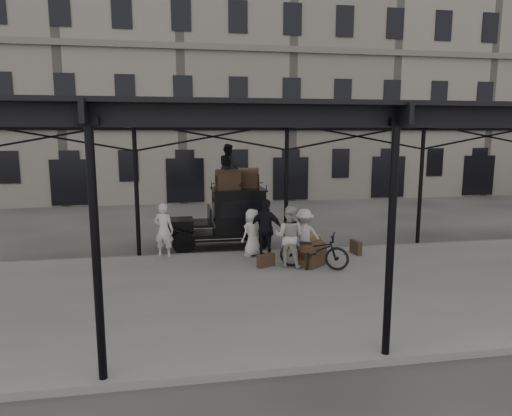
{
  "coord_description": "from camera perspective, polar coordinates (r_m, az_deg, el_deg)",
  "views": [
    {
      "loc": [
        -3.71,
        -13.13,
        4.17
      ],
      "look_at": [
        -1.13,
        1.6,
        1.7
      ],
      "focal_mm": 32.0,
      "sensor_mm": 36.0,
      "label": 1
    }
  ],
  "objects": [
    {
      "name": "steamer_trunk_roof_far",
      "position": [
        16.73,
        -1.16,
        3.59
      ],
      "size": [
        0.93,
        0.71,
        0.61
      ],
      "primitive_type": null,
      "rotation": [
        0.0,
        0.0,
        -0.27
      ],
      "color": "#4A3222",
      "rests_on": "taxi"
    },
    {
      "name": "porter_official",
      "position": [
        14.65,
        1.32,
        -2.65
      ],
      "size": [
        1.2,
        1.03,
        1.94
      ],
      "primitive_type": "imported",
      "rotation": [
        0.0,
        0.0,
        2.54
      ],
      "color": "black",
      "rests_on": "platform"
    },
    {
      "name": "wicker_hamper",
      "position": [
        16.07,
        6.97,
        -4.26
      ],
      "size": [
        0.67,
        0.55,
        0.5
      ],
      "primitive_type": "cube",
      "rotation": [
        0.0,
        0.0,
        -0.18
      ],
      "color": "olive",
      "rests_on": "platform"
    },
    {
      "name": "canopy",
      "position": [
        12.01,
        8.23,
        11.32
      ],
      "size": [
        22.5,
        9.0,
        4.74
      ],
      "color": "black",
      "rests_on": "ground"
    },
    {
      "name": "taxi",
      "position": [
        16.62,
        -3.32,
        -0.92
      ],
      "size": [
        3.65,
        1.55,
        2.18
      ],
      "color": "black",
      "rests_on": "ground"
    },
    {
      "name": "ground",
      "position": [
        14.27,
        5.63,
        -7.66
      ],
      "size": [
        120.0,
        120.0,
        0.0
      ],
      "primitive_type": "plane",
      "color": "#383533",
      "rests_on": "ground"
    },
    {
      "name": "suitcase_flat",
      "position": [
        13.9,
        1.25,
        -6.57
      ],
      "size": [
        0.6,
        0.4,
        0.4
      ],
      "primitive_type": "cube",
      "rotation": [
        0.0,
        0.0,
        0.46
      ],
      "color": "#4A3222",
      "rests_on": "platform"
    },
    {
      "name": "porter_right",
      "position": [
        14.31,
        6.02,
        -3.48
      ],
      "size": [
        1.1,
        0.63,
        1.7
      ],
      "primitive_type": "imported",
      "rotation": [
        0.0,
        0.0,
        3.14
      ],
      "color": "#BDB7AC",
      "rests_on": "platform"
    },
    {
      "name": "porter_midleft",
      "position": [
        13.83,
        4.16,
        -3.56
      ],
      "size": [
        1.13,
        1.05,
        1.86
      ],
      "primitive_type": "imported",
      "rotation": [
        0.0,
        0.0,
        2.64
      ],
      "color": "beige",
      "rests_on": "platform"
    },
    {
      "name": "porter_left",
      "position": [
        15.15,
        -11.46,
        -2.72
      ],
      "size": [
        0.76,
        0.63,
        1.79
      ],
      "primitive_type": "imported",
      "rotation": [
        0.0,
        0.0,
        2.78
      ],
      "color": "silver",
      "rests_on": "platform"
    },
    {
      "name": "steamer_trunk_roof_near",
      "position": [
        16.19,
        -3.55,
        3.38
      ],
      "size": [
        0.89,
        0.61,
        0.61
      ],
      "primitive_type": null,
      "rotation": [
        0.0,
        0.0,
        0.13
      ],
      "color": "#4A3222",
      "rests_on": "taxi"
    },
    {
      "name": "building_frontage",
      "position": [
        31.48,
        -3.24,
        14.52
      ],
      "size": [
        64.0,
        8.0,
        14.0
      ],
      "primitive_type": "cube",
      "color": "slate",
      "rests_on": "ground"
    },
    {
      "name": "platform",
      "position": [
        12.43,
        8.14,
        -9.96
      ],
      "size": [
        28.0,
        8.0,
        0.15
      ],
      "primitive_type": "cube",
      "color": "slate",
      "rests_on": "ground"
    },
    {
      "name": "porter_roof",
      "position": [
        16.3,
        -3.45,
        5.2
      ],
      "size": [
        0.76,
        0.89,
        1.61
      ],
      "primitive_type": "imported",
      "rotation": [
        0.0,
        0.0,
        1.78
      ],
      "color": "black",
      "rests_on": "taxi"
    },
    {
      "name": "steamer_trunk_platform",
      "position": [
        14.09,
        7.06,
        -5.96
      ],
      "size": [
        0.98,
        0.94,
        0.62
      ],
      "primitive_type": null,
      "rotation": [
        0.0,
        0.0,
        0.7
      ],
      "color": "#4A3222",
      "rests_on": "platform"
    },
    {
      "name": "bicycle",
      "position": [
        13.78,
        7.26,
        -5.29
      ],
      "size": [
        2.19,
        1.6,
        1.1
      ],
      "primitive_type": "imported",
      "rotation": [
        0.0,
        0.0,
        1.1
      ],
      "color": "black",
      "rests_on": "platform"
    },
    {
      "name": "porter_centre",
      "position": [
        15.01,
        -0.49,
        -3.07
      ],
      "size": [
        0.91,
        0.85,
        1.57
      ],
      "primitive_type": "imported",
      "rotation": [
        0.0,
        0.0,
        3.75
      ],
      "color": "silver",
      "rests_on": "platform"
    },
    {
      "name": "suitcase_upright",
      "position": [
        15.72,
        12.36,
        -4.82
      ],
      "size": [
        0.22,
        0.61,
        0.45
      ],
      "primitive_type": "cube",
      "rotation": [
        0.0,
        0.0,
        0.11
      ],
      "color": "#4A3222",
      "rests_on": "platform"
    }
  ]
}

